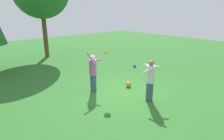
{
  "coord_description": "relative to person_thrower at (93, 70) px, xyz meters",
  "views": [
    {
      "loc": [
        -5.81,
        -6.06,
        3.72
      ],
      "look_at": [
        -0.13,
        0.31,
        1.05
      ],
      "focal_mm": 31.13,
      "sensor_mm": 36.0,
      "label": 1
    }
  ],
  "objects": [
    {
      "name": "frisbee",
      "position": [
        0.33,
        -0.57,
        0.86
      ],
      "size": [
        0.37,
        0.37,
        0.13
      ],
      "color": "orange"
    },
    {
      "name": "person_thrower",
      "position": [
        0.0,
        0.0,
        0.0
      ],
      "size": [
        0.66,
        0.67,
        1.94
      ],
      "rotation": [
        0.0,
        0.0,
        -1.05
      ],
      "color": "#38476B",
      "rests_on": "ground_plane"
    },
    {
      "name": "ball_orange",
      "position": [
        1.63,
        -0.73,
        -0.91
      ],
      "size": [
        0.27,
        0.27,
        0.27
      ],
      "primitive_type": "sphere",
      "color": "orange",
      "rests_on": "ground_plane"
    },
    {
      "name": "person_catcher",
      "position": [
        1.15,
        -2.39,
        0.01
      ],
      "size": [
        0.68,
        0.74,
        1.78
      ],
      "rotation": [
        0.0,
        0.0,
        2.0
      ],
      "color": "#38476B",
      "rests_on": "ground_plane"
    },
    {
      "name": "ball_blue",
      "position": [
        4.46,
        1.41,
        -0.95
      ],
      "size": [
        0.19,
        0.19,
        0.19
      ],
      "primitive_type": "sphere",
      "color": "blue",
      "rests_on": "ground_plane"
    },
    {
      "name": "ground_plane",
      "position": [
        0.8,
        -0.89,
        -1.05
      ],
      "size": [
        40.0,
        40.0,
        0.0
      ],
      "primitive_type": "plane",
      "color": "#2D6B28"
    }
  ]
}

